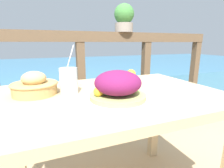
{
  "coord_description": "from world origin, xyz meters",
  "views": [
    {
      "loc": [
        -0.32,
        -0.8,
        0.95
      ],
      "look_at": [
        -0.02,
        -0.05,
        0.76
      ],
      "focal_mm": 28.0,
      "sensor_mm": 36.0,
      "label": 1
    }
  ],
  "objects_px": {
    "potted_plant": "(124,18)",
    "salad_plate": "(118,89)",
    "drink_glass": "(69,81)",
    "bread_basket": "(35,86)"
  },
  "relations": [
    {
      "from": "drink_glass",
      "to": "bread_basket",
      "type": "relative_size",
      "value": 1.09
    },
    {
      "from": "potted_plant",
      "to": "salad_plate",
      "type": "bearing_deg",
      "value": -116.68
    },
    {
      "from": "drink_glass",
      "to": "bread_basket",
      "type": "bearing_deg",
      "value": 162.19
    },
    {
      "from": "bread_basket",
      "to": "potted_plant",
      "type": "xyz_separation_m",
      "value": [
        0.79,
        0.65,
        0.43
      ]
    },
    {
      "from": "drink_glass",
      "to": "potted_plant",
      "type": "distance_m",
      "value": 1.02
    },
    {
      "from": "bread_basket",
      "to": "potted_plant",
      "type": "distance_m",
      "value": 1.11
    },
    {
      "from": "drink_glass",
      "to": "potted_plant",
      "type": "height_order",
      "value": "potted_plant"
    },
    {
      "from": "drink_glass",
      "to": "salad_plate",
      "type": "bearing_deg",
      "value": -51.86
    },
    {
      "from": "salad_plate",
      "to": "bread_basket",
      "type": "bearing_deg",
      "value": 140.83
    },
    {
      "from": "drink_glass",
      "to": "bread_basket",
      "type": "distance_m",
      "value": 0.17
    }
  ]
}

